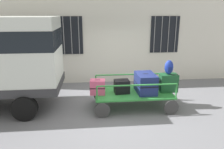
# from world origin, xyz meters

# --- Properties ---
(ground_plane) EXTENTS (40.00, 40.00, 0.00)m
(ground_plane) POSITION_xyz_m (0.00, 0.00, 0.00)
(ground_plane) COLOR slate
(building_wall) EXTENTS (12.00, 0.38, 5.00)m
(building_wall) POSITION_xyz_m (0.00, 2.68, 2.50)
(building_wall) COLOR silver
(building_wall) RESTS_ON ground
(luggage_cart) EXTENTS (2.46, 1.29, 0.49)m
(luggage_cart) POSITION_xyz_m (0.40, -0.16, 0.41)
(luggage_cart) COLOR #2D8438
(luggage_cart) RESTS_ON ground
(cart_railing) EXTENTS (2.34, 1.16, 0.45)m
(cart_railing) POSITION_xyz_m (0.40, -0.16, 0.86)
(cart_railing) COLOR #2D8438
(cart_railing) RESTS_ON luggage_cart
(suitcase_left_bottom) EXTENTS (0.49, 0.38, 0.45)m
(suitcase_left_bottom) POSITION_xyz_m (-0.71, -0.16, 0.71)
(suitcase_left_bottom) COLOR #CC4C72
(suitcase_left_bottom) RESTS_ON luggage_cart
(suitcase_midleft_bottom) EXTENTS (0.49, 0.39, 0.42)m
(suitcase_midleft_bottom) POSITION_xyz_m (0.03, -0.15, 0.70)
(suitcase_midleft_bottom) COLOR black
(suitcase_midleft_bottom) RESTS_ON luggage_cart
(suitcase_center_bottom) EXTENTS (0.59, 0.87, 0.60)m
(suitcase_center_bottom) POSITION_xyz_m (0.76, -0.17, 0.79)
(suitcase_center_bottom) COLOR navy
(suitcase_center_bottom) RESTS_ON luggage_cart
(suitcase_midright_bottom) EXTENTS (0.56, 0.38, 0.56)m
(suitcase_midright_bottom) POSITION_xyz_m (1.50, -0.14, 0.77)
(suitcase_midright_bottom) COLOR #194C28
(suitcase_midright_bottom) RESTS_ON luggage_cart
(backpack) EXTENTS (0.27, 0.22, 0.44)m
(backpack) POSITION_xyz_m (1.48, -0.16, 1.27)
(backpack) COLOR navy
(backpack) RESTS_ON suitcase_midright_bottom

